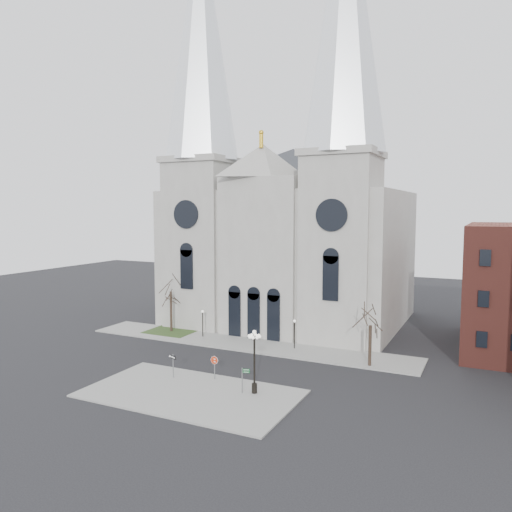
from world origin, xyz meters
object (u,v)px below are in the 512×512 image
at_px(globe_lamp, 254,354).
at_px(one_way_sign, 173,362).
at_px(stop_sign, 215,362).
at_px(street_name_sign, 243,378).

bearing_deg(globe_lamp, one_way_sign, 178.23).
bearing_deg(one_way_sign, globe_lamp, 19.24).
bearing_deg(stop_sign, one_way_sign, -140.53).
relative_size(globe_lamp, street_name_sign, 2.50).
xyz_separation_m(globe_lamp, one_way_sign, (-8.47, 0.26, -1.93)).
xyz_separation_m(stop_sign, globe_lamp, (4.79, -1.53, 1.84)).
relative_size(stop_sign, one_way_sign, 0.99).
bearing_deg(street_name_sign, stop_sign, 133.27).
height_order(stop_sign, one_way_sign, one_way_sign).
relative_size(stop_sign, street_name_sign, 1.00).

